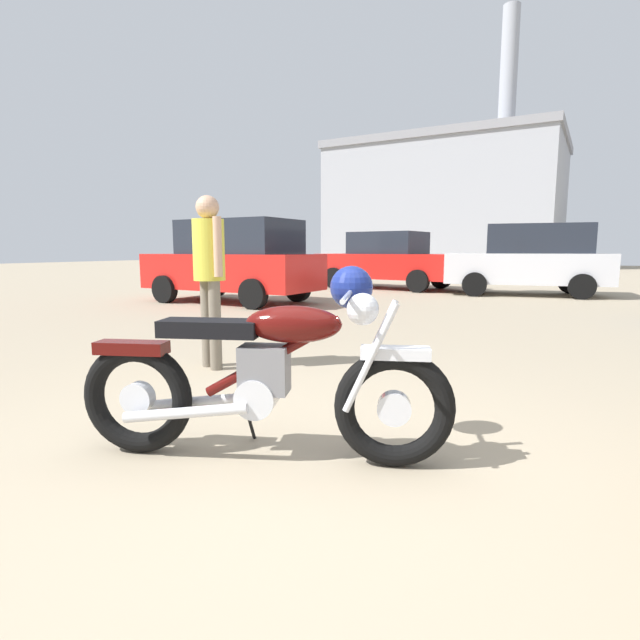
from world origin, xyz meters
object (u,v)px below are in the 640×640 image
object	(u,v)px
vintage_motorcycle	(272,372)
blue_hatchback_right	(388,260)
dark_sedan_left	(234,261)
bystander	(209,264)
white_estate_far	(529,259)

from	to	relation	value
vintage_motorcycle	blue_hatchback_right	xyz separation A→B (m)	(-2.81, 12.08, 0.34)
dark_sedan_left	blue_hatchback_right	size ratio (longest dim) A/B	0.91
vintage_motorcycle	bystander	size ratio (longest dim) A/B	1.22
dark_sedan_left	blue_hatchback_right	world-z (taller)	dark_sedan_left
dark_sedan_left	white_estate_far	size ratio (longest dim) A/B	1.00
dark_sedan_left	white_estate_far	distance (m)	7.41
white_estate_far	vintage_motorcycle	bearing A→B (deg)	79.04
vintage_motorcycle	dark_sedan_left	world-z (taller)	dark_sedan_left
white_estate_far	blue_hatchback_right	bearing A→B (deg)	-15.61
dark_sedan_left	vintage_motorcycle	bearing A→B (deg)	130.48
vintage_motorcycle	blue_hatchback_right	size ratio (longest dim) A/B	0.46
bystander	blue_hatchback_right	xyz separation A→B (m)	(-1.23, 10.47, -0.18)
vintage_motorcycle	bystander	xyz separation A→B (m)	(-1.58, 1.61, 0.53)
bystander	vintage_motorcycle	bearing A→B (deg)	72.70
vintage_motorcycle	white_estate_far	distance (m)	11.45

